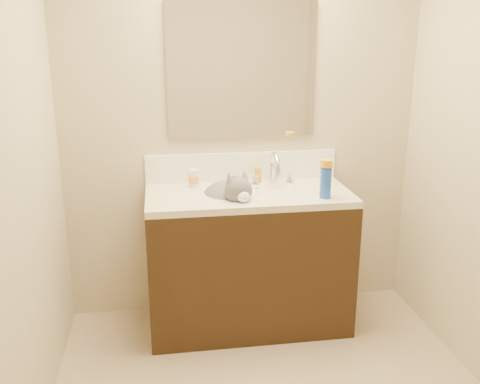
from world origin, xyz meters
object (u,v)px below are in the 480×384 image
object	(u,v)px
faucet	(274,171)
amber_bottle	(258,175)
spray_can	(326,183)
pill_bottle	(194,178)
vanity_cabinet	(248,263)
silver_jar	(235,180)
cat	(230,198)
basin	(229,206)

from	to	relation	value
faucet	amber_bottle	world-z (taller)	faucet
spray_can	faucet	bearing A→B (deg)	126.95
pill_bottle	amber_bottle	distance (m)	0.40
vanity_cabinet	amber_bottle	xyz separation A→B (m)	(0.09, 0.20, 0.50)
faucet	silver_jar	size ratio (longest dim) A/B	5.19
vanity_cabinet	silver_jar	distance (m)	0.52
pill_bottle	spray_can	world-z (taller)	spray_can
silver_jar	cat	bearing A→B (deg)	-106.83
vanity_cabinet	basin	size ratio (longest dim) A/B	2.67
vanity_cabinet	faucet	size ratio (longest dim) A/B	4.29
basin	silver_jar	bearing A→B (deg)	73.45
silver_jar	faucet	bearing A→B (deg)	-13.38
pill_bottle	silver_jar	size ratio (longest dim) A/B	2.00
vanity_cabinet	cat	distance (m)	0.44
basin	faucet	bearing A→B (deg)	29.12
vanity_cabinet	amber_bottle	world-z (taller)	amber_bottle
silver_jar	amber_bottle	distance (m)	0.15
cat	spray_can	distance (m)	0.56
pill_bottle	amber_bottle	bearing A→B (deg)	5.25
spray_can	amber_bottle	bearing A→B (deg)	130.71
amber_bottle	vanity_cabinet	bearing A→B (deg)	-114.67
vanity_cabinet	faucet	bearing A→B (deg)	37.29
cat	amber_bottle	xyz separation A→B (m)	(0.21, 0.21, 0.08)
silver_jar	vanity_cabinet	bearing A→B (deg)	-74.39
silver_jar	spray_can	bearing A→B (deg)	-37.91
cat	spray_can	world-z (taller)	spray_can
basin	pill_bottle	size ratio (longest dim) A/B	4.17
spray_can	cat	bearing A→B (deg)	163.07
cat	silver_jar	xyz separation A→B (m)	(0.06, 0.20, 0.05)
pill_bottle	basin	bearing A→B (deg)	-45.50
faucet	cat	bearing A→B (deg)	-153.68
basin	spray_can	bearing A→B (deg)	-14.64
cat	amber_bottle	distance (m)	0.30
faucet	spray_can	size ratio (longest dim) A/B	1.62
cat	spray_can	bearing A→B (deg)	-34.30
faucet	spray_can	xyz separation A→B (m)	(0.23, -0.31, 0.00)
basin	amber_bottle	xyz separation A→B (m)	(0.21, 0.23, 0.12)
amber_bottle	pill_bottle	bearing A→B (deg)	-174.75
faucet	amber_bottle	bearing A→B (deg)	144.07
basin	silver_jar	xyz separation A→B (m)	(0.07, 0.22, 0.10)
cat	faucet	bearing A→B (deg)	8.95
pill_bottle	amber_bottle	world-z (taller)	pill_bottle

